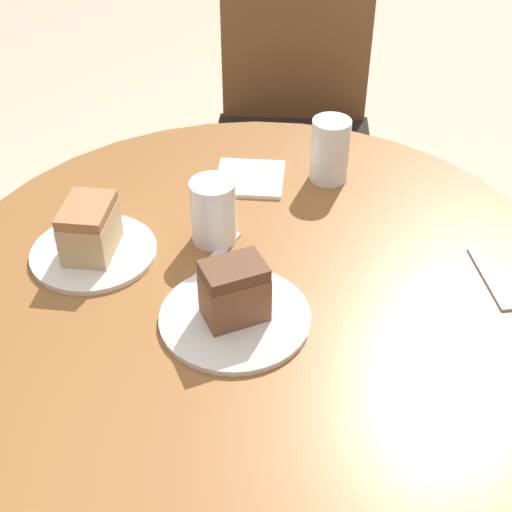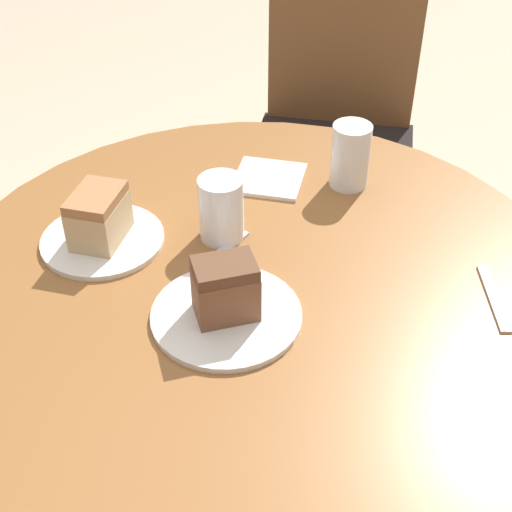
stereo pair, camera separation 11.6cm
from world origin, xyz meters
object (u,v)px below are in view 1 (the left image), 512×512
(cake_slice_far, at_px, (90,227))
(glass_water, at_px, (214,214))
(chair, at_px, (293,129))
(plate_far, at_px, (95,251))
(glass_lemonade, at_px, (330,153))
(plate_near, at_px, (235,317))
(cake_slice_near, at_px, (234,291))

(cake_slice_far, xyz_separation_m, glass_water, (0.19, 0.08, -0.00))
(chair, height_order, plate_far, chair)
(plate_far, bearing_deg, chair, 77.18)
(glass_lemonade, distance_m, glass_water, 0.30)
(chair, xyz_separation_m, glass_water, (-0.02, -0.85, 0.28))
(plate_near, bearing_deg, glass_lemonade, 77.69)
(chair, height_order, glass_lemonade, chair)
(cake_slice_near, relative_size, glass_lemonade, 0.91)
(plate_near, height_order, glass_water, glass_water)
(plate_far, xyz_separation_m, cake_slice_far, (0.00, 0.00, 0.05))
(plate_near, distance_m, cake_slice_near, 0.05)
(plate_near, bearing_deg, chair, 93.38)
(chair, distance_m, plate_far, 0.98)
(plate_near, distance_m, plate_far, 0.30)
(chair, relative_size, cake_slice_near, 8.07)
(cake_slice_far, bearing_deg, chair, 77.18)
(cake_slice_near, height_order, glass_water, glass_water)
(chair, relative_size, glass_lemonade, 7.32)
(cake_slice_near, xyz_separation_m, glass_lemonade, (0.09, 0.43, -0.00))
(glass_lemonade, bearing_deg, glass_water, -126.23)
(plate_far, relative_size, cake_slice_far, 1.92)
(plate_near, distance_m, glass_water, 0.22)
(chair, bearing_deg, glass_water, -99.10)
(plate_far, height_order, cake_slice_far, cake_slice_far)
(plate_near, bearing_deg, cake_slice_far, 157.14)
(chair, xyz_separation_m, cake_slice_far, (-0.21, -0.93, 0.29))
(plate_far, bearing_deg, glass_water, 22.62)
(plate_near, distance_m, glass_lemonade, 0.45)
(plate_near, relative_size, glass_water, 2.00)
(glass_lemonade, xyz_separation_m, glass_water, (-0.17, -0.24, -0.00))
(chair, height_order, cake_slice_near, chair)
(chair, relative_size, plate_far, 4.31)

